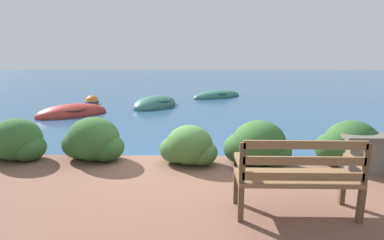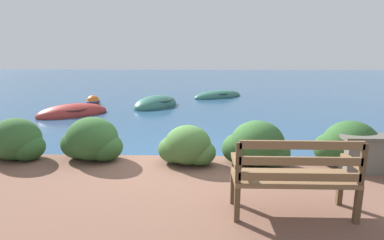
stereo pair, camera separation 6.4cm
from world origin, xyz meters
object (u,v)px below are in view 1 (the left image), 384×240
object	(u,v)px
rowboat_nearest	(72,113)
mooring_buoy	(92,102)
rowboat_mid	(155,105)
rowboat_far	(217,96)
park_bench	(298,175)

from	to	relation	value
rowboat_nearest	mooring_buoy	distance (m)	2.48
rowboat_mid	rowboat_nearest	bearing A→B (deg)	153.37
mooring_buoy	rowboat_mid	bearing A→B (deg)	-12.59
rowboat_mid	rowboat_far	xyz separation A→B (m)	(2.67, 2.87, -0.02)
rowboat_far	mooring_buoy	xyz separation A→B (m)	(-5.46, -2.25, 0.04)
rowboat_nearest	rowboat_far	size ratio (longest dim) A/B	0.89
rowboat_far	park_bench	bearing A→B (deg)	54.99
rowboat_mid	rowboat_far	world-z (taller)	rowboat_mid
rowboat_nearest	mooring_buoy	bearing A→B (deg)	54.41
rowboat_nearest	rowboat_far	world-z (taller)	rowboat_nearest
rowboat_nearest	rowboat_far	bearing A→B (deg)	2.14
park_bench	rowboat_nearest	world-z (taller)	park_bench
rowboat_nearest	rowboat_mid	xyz separation A→B (m)	(2.61, 1.85, 0.01)
rowboat_mid	mooring_buoy	world-z (taller)	rowboat_mid
rowboat_far	rowboat_mid	bearing A→B (deg)	11.14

